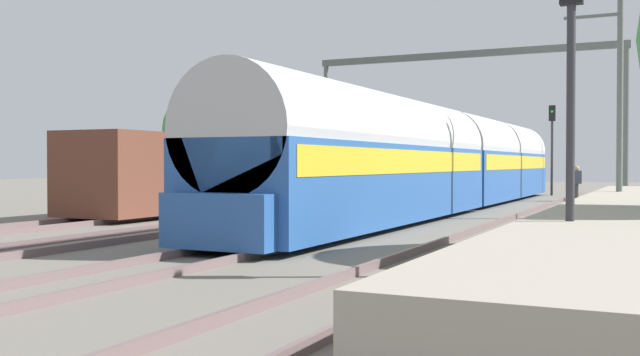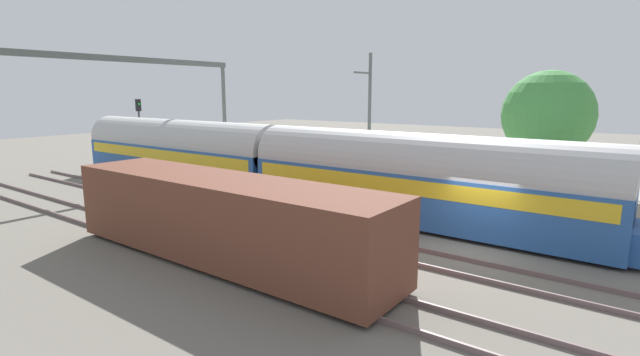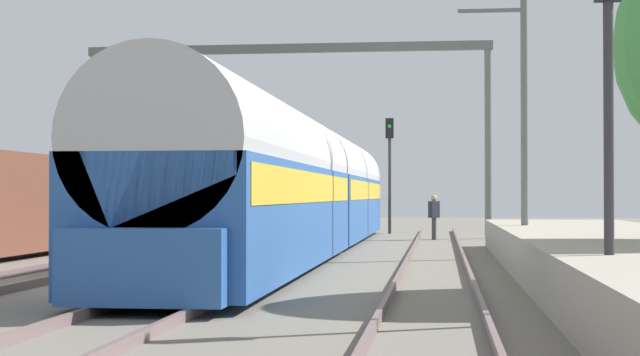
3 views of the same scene
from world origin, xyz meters
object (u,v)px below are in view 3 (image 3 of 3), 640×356
(passenger_train, at_px, (300,187))
(railway_signal_far, at_px, (390,160))
(person_crossing, at_px, (434,213))
(railway_signal_near, at_px, (608,75))
(catenary_gantry, at_px, (286,92))

(passenger_train, xyz_separation_m, railway_signal_far, (1.92, 15.37, 1.33))
(passenger_train, height_order, person_crossing, passenger_train)
(railway_signal_near, bearing_deg, railway_signal_far, 98.31)
(railway_signal_far, height_order, catenary_gantry, catenary_gantry)
(passenger_train, relative_size, person_crossing, 18.99)
(passenger_train, relative_size, railway_signal_far, 6.35)
(railway_signal_far, distance_m, catenary_gantry, 6.76)
(passenger_train, bearing_deg, person_crossing, 66.85)
(person_crossing, relative_size, railway_signal_far, 0.33)
(railway_signal_far, bearing_deg, catenary_gantry, -129.23)
(person_crossing, xyz_separation_m, railway_signal_far, (-2.01, 6.18, 2.28))
(railway_signal_near, height_order, catenary_gantry, catenary_gantry)
(person_crossing, relative_size, catenary_gantry, 0.10)
(passenger_train, xyz_separation_m, railway_signal_near, (6.48, -15.90, 1.41))
(person_crossing, height_order, railway_signal_near, railway_signal_near)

